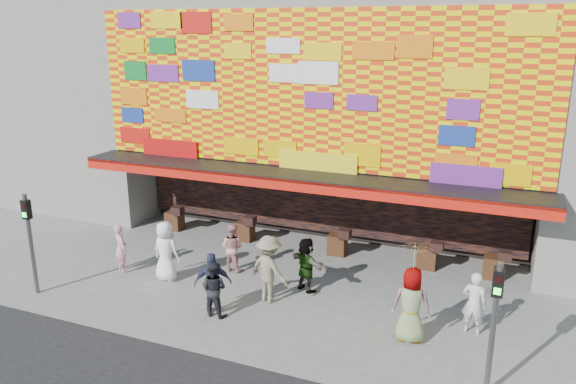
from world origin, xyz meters
name	(u,v)px	position (x,y,z in m)	size (l,w,h in m)	color
ground	(252,309)	(0.00, 0.00, 0.00)	(90.00, 90.00, 0.00)	slate
shop_building	(344,88)	(0.00, 8.18, 5.23)	(15.20, 9.40, 10.00)	gray
neighbor_left	(69,60)	(-13.00, 8.00, 6.00)	(11.00, 8.00, 12.00)	gray
signal_left	(29,233)	(-6.20, -1.50, 1.86)	(0.22, 0.20, 3.00)	#59595B
signal_right	(495,315)	(6.20, -1.50, 1.86)	(0.22, 0.20, 3.00)	#59595B
ped_a	(166,251)	(-3.22, 0.71, 0.93)	(0.91, 0.59, 1.85)	white
ped_b	(121,248)	(-4.85, 0.65, 0.79)	(0.58, 0.38, 1.58)	pink
ped_c	(214,289)	(-0.77, -0.68, 0.76)	(0.74, 0.58, 1.53)	black
ped_d	(269,269)	(0.26, 0.60, 0.97)	(1.26, 0.72, 1.94)	gray
ped_e	(213,283)	(-0.86, -0.56, 0.85)	(1.00, 0.42, 1.71)	#2C314D
ped_f	(306,264)	(0.98, 1.64, 0.81)	(1.51, 0.48, 1.63)	gray
ped_g	(411,305)	(4.30, 0.02, 0.96)	(0.94, 0.61, 1.92)	gray
ped_h	(474,303)	(5.69, 0.99, 0.82)	(0.60, 0.39, 1.64)	silver
ped_i	(232,247)	(-1.68, 2.09, 0.77)	(0.75, 0.58, 1.54)	#D58B8A
parasol	(414,261)	(4.30, 0.02, 2.11)	(1.08, 1.09, 1.78)	beige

